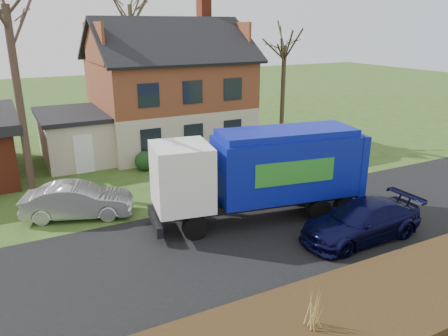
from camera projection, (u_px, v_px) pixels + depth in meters
name	position (u px, v px, depth m)	size (l,w,h in m)	color
ground	(255.00, 237.00, 16.51)	(120.00, 120.00, 0.00)	#2C4C19
road	(255.00, 237.00, 16.51)	(80.00, 7.00, 0.02)	black
mulch_verge	(356.00, 311.00, 12.00)	(80.00, 3.50, 0.30)	black
main_house	(162.00, 85.00, 27.61)	(12.95, 8.95, 9.26)	#C0B29A
garbage_truck	(265.00, 169.00, 17.48)	(8.91, 3.73, 3.71)	black
silver_sedan	(78.00, 201.00, 18.03)	(1.54, 4.40, 1.45)	#A1A4A9
navy_wagon	(361.00, 221.00, 16.20)	(2.00, 4.92, 1.43)	black
tree_front_east	(285.00, 29.00, 27.86)	(3.28, 3.28, 9.10)	#3C3424
grass_clump_mid	(315.00, 310.00, 10.98)	(0.37, 0.31, 1.04)	tan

